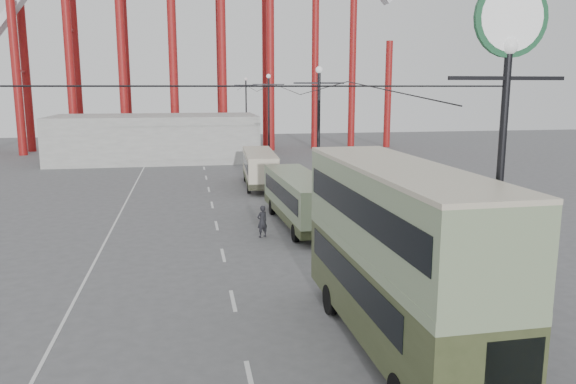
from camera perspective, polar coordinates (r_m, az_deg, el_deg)
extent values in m
plane|color=#555457|center=(18.49, -1.37, -15.29)|extent=(160.00, 160.00, 0.00)
cube|color=silver|center=(36.38, -7.51, -2.27)|extent=(0.15, 82.00, 0.01)
cube|color=silver|center=(38.15, 2.07, -1.57)|extent=(0.12, 120.00, 0.01)
cube|color=silver|center=(37.59, -16.76, -2.21)|extent=(0.12, 120.00, 0.01)
cylinder|color=black|center=(16.09, 20.44, -2.91)|extent=(0.20, 0.20, 9.00)
cylinder|color=black|center=(17.54, 19.50, -16.54)|extent=(0.44, 0.44, 0.50)
cube|color=black|center=(15.69, 21.35, 10.72)|extent=(3.20, 0.10, 0.10)
sphere|color=white|center=(15.72, 21.56, 13.63)|extent=(0.44, 0.44, 0.44)
cylinder|color=#1C5431|center=(15.78, 21.74, 16.16)|extent=(2.00, 0.12, 2.00)
cylinder|color=white|center=(15.78, 21.74, 16.16)|extent=(1.70, 0.16, 1.70)
cylinder|color=black|center=(35.56, 3.11, 4.86)|extent=(0.20, 0.20, 9.00)
cylinder|color=black|center=(36.23, 3.04, -1.84)|extent=(0.44, 0.44, 0.50)
cube|color=black|center=(35.38, 3.17, 10.99)|extent=(3.20, 0.10, 0.10)
sphere|color=white|center=(35.39, 3.19, 12.29)|extent=(0.44, 0.44, 0.44)
cylinder|color=black|center=(57.13, -1.96, 7.06)|extent=(0.20, 0.20, 9.00)
cylinder|color=black|center=(57.55, -1.94, 2.83)|extent=(0.44, 0.44, 0.50)
cube|color=black|center=(57.01, -1.99, 10.87)|extent=(3.20, 0.10, 0.10)
sphere|color=white|center=(57.02, -1.99, 11.68)|extent=(0.44, 0.44, 0.44)
cylinder|color=black|center=(78.93, -4.26, 8.03)|extent=(0.20, 0.20, 9.00)
cylinder|color=black|center=(79.24, -4.22, 4.96)|extent=(0.44, 0.44, 0.50)
cube|color=black|center=(78.85, -4.30, 10.79)|extent=(3.20, 0.10, 0.10)
sphere|color=white|center=(78.86, -4.31, 11.37)|extent=(0.44, 0.44, 0.44)
cylinder|color=maroon|center=(74.05, -25.84, 10.33)|extent=(1.00, 1.00, 18.00)
cylinder|color=maroon|center=(77.92, -25.05, 10.36)|extent=(1.00, 1.00, 18.00)
cylinder|color=maroon|center=(72.90, -21.45, 14.21)|extent=(1.00, 1.00, 27.00)
cylinder|color=maroon|center=(76.82, -20.87, 14.03)|extent=(1.00, 1.00, 27.00)
cylinder|color=maroon|center=(72.51, -16.81, 18.09)|extent=(1.00, 1.00, 36.00)
cylinder|color=maroon|center=(76.45, -16.46, 17.70)|extent=(1.00, 1.00, 36.00)
cylinder|color=maroon|center=(74.61, 2.81, 15.97)|extent=(0.90, 0.90, 30.00)
cylinder|color=maroon|center=(75.61, 6.57, 12.81)|extent=(0.90, 0.90, 22.00)
cylinder|color=maroon|center=(77.14, 10.12, 9.70)|extent=(0.90, 0.90, 14.00)
cube|color=gray|center=(63.78, -13.29, 5.36)|extent=(22.00, 10.00, 5.00)
cube|color=#353D21|center=(17.90, 10.86, -10.17)|extent=(2.94, 10.86, 2.38)
cube|color=black|center=(17.73, 10.91, -8.71)|extent=(2.93, 8.70, 0.97)
cube|color=gray|center=(17.47, 11.01, -6.03)|extent=(2.96, 10.86, 0.32)
cube|color=gray|center=(17.13, 11.17, -1.70)|extent=(2.94, 10.86, 2.38)
cube|color=black|center=(17.11, 11.19, -1.35)|extent=(2.96, 10.21, 0.92)
cube|color=#C1B69B|center=(16.91, 11.33, 2.45)|extent=(2.96, 10.86, 0.13)
cylinder|color=black|center=(20.63, 4.32, -10.83)|extent=(0.33, 1.09, 1.08)
cylinder|color=black|center=(21.38, 10.73, -10.20)|extent=(0.33, 1.09, 1.08)
cube|color=gray|center=(33.00, 1.19, -0.57)|extent=(2.76, 10.51, 2.28)
cube|color=black|center=(32.93, 1.19, 0.07)|extent=(2.75, 9.37, 0.90)
cube|color=#353D21|center=(33.18, 1.19, -2.10)|extent=(2.79, 10.51, 0.47)
cube|color=gray|center=(32.78, 1.20, 1.51)|extent=(2.78, 10.51, 0.15)
cylinder|color=black|center=(35.83, -1.58, -1.61)|extent=(0.30, 0.96, 0.95)
cylinder|color=black|center=(36.28, 1.75, -1.45)|extent=(0.30, 0.96, 0.95)
cylinder|color=black|center=(29.88, 0.66, -4.10)|extent=(0.30, 0.96, 0.95)
cylinder|color=black|center=(30.41, 4.61, -3.87)|extent=(0.30, 0.96, 0.95)
cube|color=#C1B69B|center=(45.94, -2.91, 2.55)|extent=(2.79, 9.32, 2.21)
cube|color=black|center=(45.89, -2.91, 3.00)|extent=(2.77, 8.22, 0.88)
cube|color=#353D21|center=(46.07, -2.90, 1.47)|extent=(2.82, 9.32, 0.46)
cube|color=#C1B69B|center=(45.79, -2.92, 4.01)|extent=(2.81, 9.32, 0.15)
cylinder|color=black|center=(48.42, -4.33, 1.57)|extent=(0.31, 0.93, 0.92)
cylinder|color=black|center=(48.56, -1.88, 1.62)|extent=(0.31, 0.93, 0.92)
cylinder|color=black|center=(43.34, -4.00, 0.50)|extent=(0.31, 0.93, 0.92)
cylinder|color=black|center=(43.49, -1.26, 0.56)|extent=(0.31, 0.93, 0.92)
imported|color=black|center=(30.53, -2.63, -3.00)|extent=(0.77, 0.68, 1.76)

